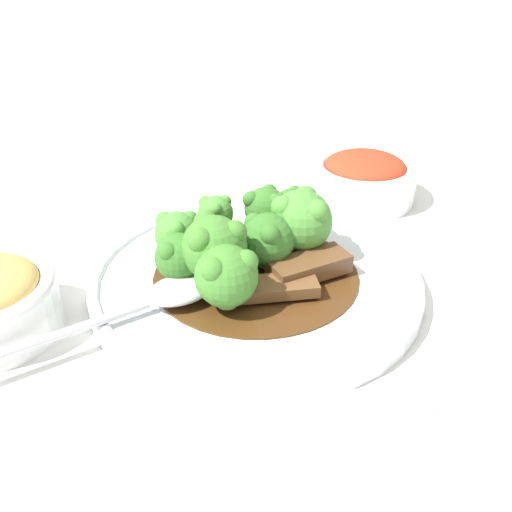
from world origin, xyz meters
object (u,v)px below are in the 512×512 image
(broccoli_floret_3, at_px, (177,233))
(side_bowl_kimchi, at_px, (364,177))
(beef_strip_1, at_px, (273,287))
(broccoli_floret_0, at_px, (215,213))
(broccoli_floret_2, at_px, (226,274))
(broccoli_floret_6, at_px, (267,238))
(broccoli_floret_1, at_px, (301,219))
(broccoli_floret_4, at_px, (292,209))
(beef_strip_2, at_px, (233,248))
(sauce_dish, at_px, (489,435))
(broccoli_floret_7, at_px, (266,208))
(serving_spoon, at_px, (161,297))
(broccoli_floret_8, at_px, (179,256))
(main_plate, at_px, (256,280))
(beef_strip_0, at_px, (309,266))
(broccoli_floret_5, at_px, (214,247))

(broccoli_floret_3, relative_size, side_bowl_kimchi, 0.42)
(beef_strip_1, bearing_deg, broccoli_floret_0, -155.43)
(broccoli_floret_2, bearing_deg, broccoli_floret_6, 146.15)
(broccoli_floret_1, bearing_deg, broccoli_floret_4, -172.23)
(beef_strip_2, xyz_separation_m, broccoli_floret_6, (0.02, 0.03, 0.02))
(broccoli_floret_3, height_order, sauce_dish, broccoli_floret_3)
(side_bowl_kimchi, bearing_deg, broccoli_floret_3, -53.21)
(broccoli_floret_0, bearing_deg, broccoli_floret_7, 86.34)
(beef_strip_1, xyz_separation_m, sauce_dish, (0.15, 0.12, -0.02))
(broccoli_floret_4, distance_m, broccoli_floret_7, 0.02)
(serving_spoon, bearing_deg, broccoli_floret_8, 155.75)
(broccoli_floret_7, distance_m, side_bowl_kimchi, 0.17)
(main_plate, height_order, broccoli_floret_6, broccoli_floret_6)
(beef_strip_0, height_order, broccoli_floret_4, broccoli_floret_4)
(broccoli_floret_0, relative_size, broccoli_floret_1, 0.72)
(broccoli_floret_1, bearing_deg, broccoli_floret_0, -113.49)
(broccoli_floret_5, distance_m, sauce_dish, 0.24)
(broccoli_floret_3, height_order, broccoli_floret_5, broccoli_floret_5)
(broccoli_floret_3, relative_size, broccoli_floret_6, 0.98)
(serving_spoon, bearing_deg, main_plate, 117.82)
(broccoli_floret_2, distance_m, side_bowl_kimchi, 0.28)
(broccoli_floret_2, bearing_deg, broccoli_floret_7, 158.50)
(broccoli_floret_7, bearing_deg, main_plate, -13.87)
(broccoli_floret_4, relative_size, sauce_dish, 0.65)
(broccoli_floret_8, distance_m, sauce_dish, 0.26)
(broccoli_floret_4, height_order, broccoli_floret_5, broccoli_floret_5)
(serving_spoon, height_order, side_bowl_kimchi, side_bowl_kimchi)
(sauce_dish, bearing_deg, side_bowl_kimchi, 178.86)
(broccoli_floret_1, xyz_separation_m, broccoli_floret_7, (-0.03, -0.03, -0.00))
(beef_strip_2, xyz_separation_m, broccoli_floret_8, (0.04, -0.05, 0.02))
(beef_strip_0, distance_m, broccoli_floret_5, 0.08)
(broccoli_floret_3, bearing_deg, broccoli_floret_8, 3.38)
(serving_spoon, bearing_deg, broccoli_floret_6, 119.33)
(beef_strip_2, height_order, broccoli_floret_8, broccoli_floret_8)
(broccoli_floret_0, bearing_deg, broccoli_floret_3, -40.46)
(broccoli_floret_4, bearing_deg, broccoli_floret_3, -70.80)
(side_bowl_kimchi, relative_size, sauce_dish, 1.51)
(broccoli_floret_4, bearing_deg, serving_spoon, -49.99)
(broccoli_floret_7, bearing_deg, broccoli_floret_0, -93.66)
(broccoli_floret_0, distance_m, broccoli_floret_4, 0.07)
(broccoli_floret_7, height_order, side_bowl_kimchi, broccoli_floret_7)
(beef_strip_1, height_order, side_bowl_kimchi, side_bowl_kimchi)
(beef_strip_0, xyz_separation_m, beef_strip_1, (0.02, -0.03, -0.00))
(main_plate, height_order, broccoli_floret_3, broccoli_floret_3)
(beef_strip_1, height_order, broccoli_floret_0, broccoli_floret_0)
(broccoli_floret_0, relative_size, broccoli_floret_2, 0.84)
(broccoli_floret_8, bearing_deg, broccoli_floret_7, 130.47)
(broccoli_floret_1, bearing_deg, broccoli_floret_7, -136.21)
(main_plate, height_order, beef_strip_0, beef_strip_0)
(broccoli_floret_3, distance_m, broccoli_floret_7, 0.09)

